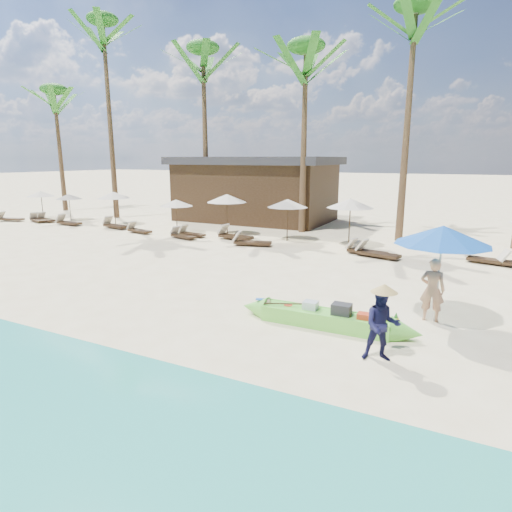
% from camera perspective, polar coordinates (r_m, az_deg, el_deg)
% --- Properties ---
extents(ground, '(240.00, 240.00, 0.00)m').
position_cam_1_polar(ground, '(11.31, -3.68, -8.93)').
color(ground, '#F7E8B6').
rests_on(ground, ground).
extents(wet_sand_strip, '(240.00, 4.50, 0.01)m').
position_cam_1_polar(wet_sand_strip, '(7.90, -23.54, -20.35)').
color(wet_sand_strip, tan).
rests_on(wet_sand_strip, ground).
extents(green_canoe, '(5.25, 0.76, 0.67)m').
position_cam_1_polar(green_canoe, '(11.14, 9.20, -8.17)').
color(green_canoe, '#65D240').
rests_on(green_canoe, ground).
extents(tourist, '(0.64, 0.43, 1.70)m').
position_cam_1_polar(tourist, '(12.10, 22.46, -4.19)').
color(tourist, tan).
rests_on(tourist, ground).
extents(vendor_green, '(0.91, 0.80, 1.57)m').
position_cam_1_polar(vendor_green, '(9.45, 16.43, -8.85)').
color(vendor_green, '#16163D').
rests_on(vendor_green, ground).
extents(blue_umbrella, '(2.37, 2.37, 2.55)m').
position_cam_1_polar(blue_umbrella, '(11.75, 23.63, 2.55)').
color(blue_umbrella, '#99999E').
rests_on(blue_umbrella, ground).
extents(resort_parasol_0, '(1.90, 1.90, 1.95)m').
position_cam_1_polar(resort_parasol_0, '(34.08, -26.76, 7.42)').
color(resort_parasol_0, '#372616').
rests_on(resort_parasol_0, ground).
extents(lounger_0_left, '(1.84, 1.04, 0.60)m').
position_cam_1_polar(lounger_0_left, '(33.84, -30.02, 4.37)').
color(lounger_0_left, '#372616').
rests_on(lounger_0_left, ground).
extents(lounger_0_right, '(1.73, 0.99, 0.56)m').
position_cam_1_polar(lounger_0_right, '(32.45, -27.16, 4.37)').
color(lounger_0_right, '#372616').
rests_on(lounger_0_right, ground).
extents(resort_parasol_1, '(1.77, 1.77, 1.82)m').
position_cam_1_polar(resort_parasol_1, '(32.28, -23.69, 7.27)').
color(resort_parasol_1, '#372616').
rests_on(resort_parasol_1, ground).
extents(lounger_1_left, '(1.74, 0.87, 0.57)m').
position_cam_1_polar(lounger_1_left, '(32.38, -26.24, 4.45)').
color(lounger_1_left, '#372616').
rests_on(lounger_1_left, ground).
extents(lounger_1_right, '(1.86, 0.63, 0.63)m').
position_cam_1_polar(lounger_1_right, '(30.12, -23.80, 4.18)').
color(lounger_1_right, '#372616').
rests_on(lounger_1_right, ground).
extents(resort_parasol_2, '(2.08, 2.08, 2.14)m').
position_cam_1_polar(resort_parasol_2, '(28.79, -18.46, 7.71)').
color(resort_parasol_2, '#372616').
rests_on(resort_parasol_2, ground).
extents(lounger_2_left, '(1.93, 0.87, 0.63)m').
position_cam_1_polar(lounger_2_left, '(27.69, -18.37, 3.95)').
color(lounger_2_left, '#372616').
rests_on(lounger_2_left, ground).
extents(resort_parasol_3, '(1.89, 1.89, 1.94)m').
position_cam_1_polar(resort_parasol_3, '(24.64, -10.61, 6.97)').
color(resort_parasol_3, '#372616').
rests_on(resort_parasol_3, ground).
extents(lounger_3_left, '(1.74, 0.81, 0.57)m').
position_cam_1_polar(lounger_3_left, '(25.56, -15.43, 3.40)').
color(lounger_3_left, '#372616').
rests_on(lounger_3_left, ground).
extents(lounger_3_right, '(1.70, 0.88, 0.55)m').
position_cam_1_polar(lounger_3_right, '(23.25, -9.84, 2.75)').
color(lounger_3_right, '#372616').
rests_on(lounger_3_right, ground).
extents(resort_parasol_4, '(2.22, 2.22, 2.29)m').
position_cam_1_polar(resort_parasol_4, '(23.71, -3.91, 7.68)').
color(resort_parasol_4, '#372616').
rests_on(resort_parasol_4, ground).
extents(lounger_4_left, '(1.68, 0.73, 0.55)m').
position_cam_1_polar(lounger_4_left, '(23.80, -8.67, 3.03)').
color(lounger_4_left, '#372616').
rests_on(lounger_4_left, ground).
extents(lounger_4_right, '(2.07, 0.88, 0.68)m').
position_cam_1_polar(lounger_4_right, '(22.64, -3.01, 2.77)').
color(lounger_4_right, '#372616').
rests_on(lounger_4_right, ground).
extents(resort_parasol_5, '(2.10, 2.10, 2.16)m').
position_cam_1_polar(resort_parasol_5, '(22.13, 4.24, 7.02)').
color(resort_parasol_5, '#372616').
rests_on(resort_parasol_5, ground).
extents(lounger_5_left, '(1.98, 1.02, 0.65)m').
position_cam_1_polar(lounger_5_left, '(21.00, -0.82, 1.95)').
color(lounger_5_left, '#372616').
rests_on(lounger_5_left, ground).
extents(resort_parasol_6, '(2.27, 2.27, 2.34)m').
position_cam_1_polar(resort_parasol_6, '(21.04, 12.49, 6.89)').
color(resort_parasol_6, '#372616').
rests_on(resort_parasol_6, ground).
extents(lounger_6_left, '(2.00, 1.04, 0.65)m').
position_cam_1_polar(lounger_6_left, '(19.23, 15.67, 0.45)').
color(lounger_6_left, '#372616').
rests_on(lounger_6_left, ground).
extents(lounger_6_right, '(1.89, 0.91, 0.62)m').
position_cam_1_polar(lounger_6_right, '(19.65, 14.23, 0.76)').
color(lounger_6_right, '#372616').
rests_on(lounger_6_right, ground).
extents(lounger_7_left, '(1.94, 0.95, 0.63)m').
position_cam_1_polar(lounger_7_left, '(19.79, 28.49, -0.32)').
color(lounger_7_left, '#372616').
rests_on(lounger_7_left, ground).
extents(palm_0, '(2.08, 2.08, 9.90)m').
position_cam_1_polar(palm_0, '(38.92, -25.17, 17.50)').
color(palm_0, brown).
rests_on(palm_0, ground).
extents(palm_1, '(2.08, 2.08, 13.60)m').
position_cam_1_polar(palm_1, '(33.22, -19.46, 23.70)').
color(palm_1, brown).
rests_on(palm_1, ground).
extents(palm_2, '(2.08, 2.08, 11.33)m').
position_cam_1_polar(palm_2, '(29.26, -7.01, 22.60)').
color(palm_2, brown).
rests_on(palm_2, ground).
extents(palm_3, '(2.08, 2.08, 10.52)m').
position_cam_1_polar(palm_3, '(25.27, 6.61, 22.78)').
color(palm_3, brown).
rests_on(palm_3, ground).
extents(palm_4, '(2.08, 2.08, 11.70)m').
position_cam_1_polar(palm_4, '(23.86, 20.22, 24.87)').
color(palm_4, brown).
rests_on(palm_4, ground).
extents(pavilion_west, '(10.80, 6.60, 4.30)m').
position_cam_1_polar(pavilion_west, '(29.78, -0.05, 9.02)').
color(pavilion_west, '#372616').
rests_on(pavilion_west, ground).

